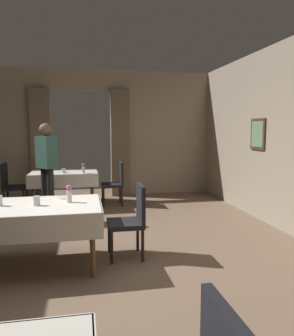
{
  "coord_description": "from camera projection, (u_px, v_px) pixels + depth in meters",
  "views": [
    {
      "loc": [
        0.06,
        -3.84,
        1.64
      ],
      "look_at": [
        0.81,
        0.09,
        1.15
      ],
      "focal_mm": 35.21,
      "sensor_mm": 36.0,
      "label": 1
    }
  ],
  "objects": [
    {
      "name": "chair_far_left",
      "position": [
        11.0,
        184.0,
        6.67
      ],
      "size": [
        0.44,
        0.44,
        0.93
      ],
      "color": "black",
      "rests_on": "ground"
    },
    {
      "name": "ground",
      "position": [
        82.0,
        266.0,
        3.93
      ],
      "size": [
        10.08,
        10.08,
        0.0
      ],
      "primitive_type": "plane",
      "color": "#7A604C"
    },
    {
      "name": "chair_far_right",
      "position": [
        116.0,
        181.0,
        6.99
      ],
      "size": [
        0.44,
        0.44,
        0.93
      ],
      "color": "black",
      "rests_on": "ground"
    },
    {
      "name": "plate_mid_d",
      "position": [
        64.0,
        198.0,
        4.19
      ],
      "size": [
        0.19,
        0.19,
        0.01
      ],
      "primitive_type": "cylinder",
      "color": "white",
      "rests_on": "dining_table_mid"
    },
    {
      "name": "dining_table_far",
      "position": [
        64.0,
        176.0,
        6.77
      ],
      "size": [
        1.36,
        0.93,
        0.75
      ],
      "color": "brown",
      "rests_on": "ground"
    },
    {
      "name": "flower_vase_mid",
      "position": [
        69.0,
        193.0,
        3.94
      ],
      "size": [
        0.07,
        0.07,
        0.21
      ],
      "color": "silver",
      "rests_on": "dining_table_mid"
    },
    {
      "name": "glass_mid_b",
      "position": [
        37.0,
        201.0,
        3.78
      ],
      "size": [
        0.08,
        0.08,
        0.11
      ],
      "primitive_type": "cylinder",
      "color": "silver",
      "rests_on": "dining_table_mid"
    },
    {
      "name": "wall_back",
      "position": [
        81.0,
        133.0,
        7.82
      ],
      "size": [
        6.4,
        0.27,
        3.0
      ],
      "color": "gray",
      "rests_on": "ground"
    },
    {
      "name": "dining_table_mid",
      "position": [
        38.0,
        212.0,
        3.83
      ],
      "size": [
        1.47,
        1.02,
        0.75
      ],
      "color": "brown",
      "rests_on": "ground"
    },
    {
      "name": "glass_far_b",
      "position": [
        64.0,
        171.0,
        6.54
      ],
      "size": [
        0.08,
        0.08,
        0.09
      ],
      "primitive_type": "cylinder",
      "color": "silver",
      "rests_on": "dining_table_far"
    },
    {
      "name": "chair_mid_right",
      "position": [
        132.0,
        217.0,
        4.16
      ],
      "size": [
        0.44,
        0.44,
        0.93
      ],
      "color": "black",
      "rests_on": "ground"
    },
    {
      "name": "flower_vase_far",
      "position": [
        83.0,
        168.0,
        6.5
      ],
      "size": [
        0.07,
        0.07,
        0.2
      ],
      "color": "silver",
      "rests_on": "dining_table_far"
    },
    {
      "name": "person_waiter_by_doorway",
      "position": [
        47.0,
        164.0,
        5.68
      ],
      "size": [
        0.39,
        0.42,
        1.72
      ],
      "color": "black",
      "rests_on": "ground"
    }
  ]
}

